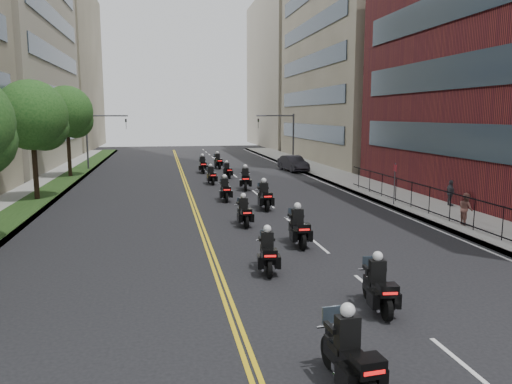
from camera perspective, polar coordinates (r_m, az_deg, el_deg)
ground at (r=11.48m, az=7.58°, el=-19.85°), size 160.00×160.00×0.00m
sidewalk_right at (r=38.15m, az=13.01°, el=0.43°), size 4.00×90.00×0.15m
sidewalk_left at (r=36.04m, az=-24.59°, el=-0.63°), size 4.00×90.00×0.15m
grass_strip at (r=35.84m, az=-23.36°, el=-0.45°), size 2.00×90.00×0.04m
building_right_tan at (r=63.35m, az=13.03°, el=17.23°), size 15.11×28.00×30.00m
building_right_far at (r=91.28m, az=5.24°, el=13.50°), size 15.00×28.00×26.00m
building_left_far at (r=89.84m, az=-23.30°, el=12.91°), size 16.00×28.00×26.00m
iron_fence at (r=26.23m, az=22.45°, el=-1.93°), size 0.05×28.00×1.50m
street_trees at (r=29.21m, az=-26.38°, el=7.20°), size 4.40×38.40×7.98m
traffic_signal_right at (r=53.14m, az=3.28°, el=6.87°), size 4.09×0.20×5.60m
traffic_signal_left at (r=51.96m, az=-17.73°, el=6.42°), size 4.09×0.20×5.60m
motorcycle_0 at (r=10.65m, az=10.66°, el=-18.06°), size 0.65×2.43×1.79m
motorcycle_1 at (r=14.72m, az=13.80°, el=-10.58°), size 0.63×2.29×1.69m
motorcycle_2 at (r=17.69m, az=1.33°, el=-7.05°), size 0.65×2.25×1.66m
motorcycle_3 at (r=21.25m, az=4.84°, el=-4.20°), size 0.57×2.47×1.82m
motorcycle_4 at (r=24.92m, az=-1.41°, el=-2.40°), size 0.51×2.21×1.63m
motorcycle_5 at (r=29.19m, az=0.95°, el=-0.58°), size 0.57×2.49×1.84m
motorcycle_6 at (r=32.14m, az=-3.57°, el=0.18°), size 0.53×2.31×1.71m
motorcycle_7 at (r=36.86m, az=-1.23°, el=1.41°), size 0.77×2.53×1.87m
motorcycle_8 at (r=39.93m, az=-5.16°, el=1.81°), size 0.62×2.22×1.64m
motorcycle_9 at (r=43.85m, az=-3.32°, el=2.40°), size 0.62×2.07×1.53m
motorcycle_10 at (r=47.85m, az=-6.11°, el=3.05°), size 0.57×2.48×1.83m
motorcycle_11 at (r=51.57m, az=-4.39°, el=3.47°), size 0.71×2.42×1.79m
parked_sedan at (r=49.23m, az=4.27°, el=3.28°), size 2.23×4.81×1.53m
pedestrian_b at (r=26.54m, az=22.85°, el=-1.77°), size 0.68×0.82×1.57m
pedestrian_c at (r=31.72m, az=21.34°, el=-0.09°), size 0.44×0.92×1.53m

